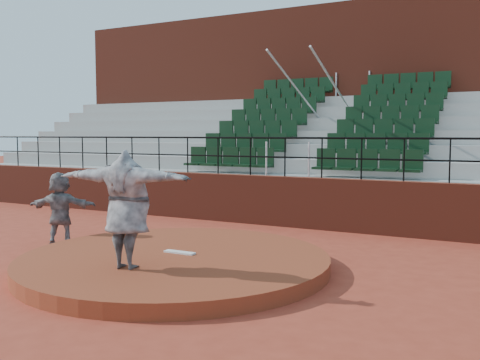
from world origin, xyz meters
name	(u,v)px	position (x,y,z in m)	size (l,w,h in m)	color
ground	(175,269)	(0.00, 0.00, 0.00)	(90.00, 90.00, 0.00)	#A33825
pitchers_mound	(175,262)	(0.00, 0.00, 0.12)	(5.50, 5.50, 0.25)	brown
pitching_rubber	(180,252)	(0.00, 0.15, 0.27)	(0.60, 0.15, 0.03)	white
boundary_wall	(285,201)	(0.00, 5.00, 0.65)	(24.00, 0.30, 1.30)	maroon
wall_railing	(285,148)	(0.00, 5.00, 2.03)	(24.04, 0.05, 1.03)	black
seating_deck	(329,164)	(0.00, 8.65, 1.43)	(24.00, 5.97, 4.63)	#9C9B96
press_box_facade	(363,104)	(0.00, 12.60, 3.55)	(24.00, 3.00, 7.10)	maroon
pitcher	(127,209)	(-0.14, -1.12, 1.20)	(2.34, 0.64, 1.90)	black
fielder	(60,208)	(-3.43, 0.62, 0.79)	(1.47, 0.47, 1.58)	black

